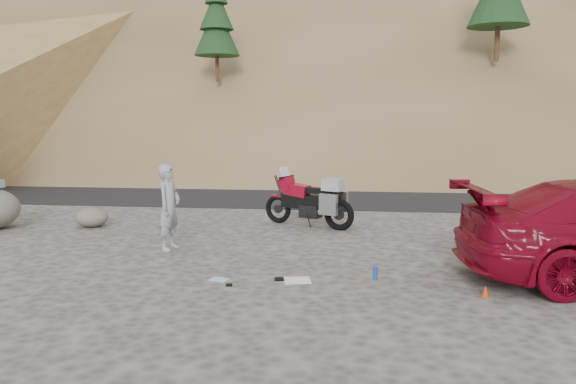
# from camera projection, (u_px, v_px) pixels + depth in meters

# --- Properties ---
(ground) EXTENTS (140.00, 140.00, 0.00)m
(ground) POSITION_uv_depth(u_px,v_px,m) (250.00, 256.00, 10.90)
(ground) COLOR #43403E
(ground) RESTS_ON ground
(road) EXTENTS (120.00, 7.00, 0.05)m
(road) POSITION_uv_depth(u_px,v_px,m) (297.00, 193.00, 19.76)
(road) COLOR black
(road) RESTS_ON ground
(hillside) EXTENTS (120.00, 73.00, 46.72)m
(hillside) POSITION_uv_depth(u_px,v_px,m) (333.00, 21.00, 49.66)
(hillside) COLOR brown
(hillside) RESTS_ON ground
(motorcycle) EXTENTS (2.31, 1.28, 1.47)m
(motorcycle) POSITION_uv_depth(u_px,v_px,m) (312.00, 202.00, 13.72)
(motorcycle) COLOR black
(motorcycle) RESTS_ON ground
(man) EXTENTS (0.53, 0.70, 1.74)m
(man) POSITION_uv_depth(u_px,v_px,m) (170.00, 249.00, 11.48)
(man) COLOR #97979D
(man) RESTS_ON ground
(small_rock) EXTENTS (0.80, 0.72, 0.48)m
(small_rock) POSITION_uv_depth(u_px,v_px,m) (92.00, 217.00, 13.77)
(small_rock) COLOR #514D45
(small_rock) RESTS_ON ground
(gear_white_cloth) EXTENTS (0.50, 0.47, 0.01)m
(gear_white_cloth) POSITION_uv_depth(u_px,v_px,m) (297.00, 280.00, 9.27)
(gear_white_cloth) COLOR white
(gear_white_cloth) RESTS_ON ground
(gear_bottle) EXTENTS (0.10, 0.10, 0.21)m
(gear_bottle) POSITION_uv_depth(u_px,v_px,m) (375.00, 273.00, 9.35)
(gear_bottle) COLOR #1A3E9C
(gear_bottle) RESTS_ON ground
(gear_funnel) EXTENTS (0.14, 0.14, 0.16)m
(gear_funnel) POSITION_uv_depth(u_px,v_px,m) (485.00, 291.00, 8.47)
(gear_funnel) COLOR #BA300C
(gear_funnel) RESTS_ON ground
(gear_glove_a) EXTENTS (0.17, 0.14, 0.04)m
(gear_glove_a) POSITION_uv_depth(u_px,v_px,m) (279.00, 279.00, 9.30)
(gear_glove_a) COLOR black
(gear_glove_a) RESTS_ON ground
(gear_glove_b) EXTENTS (0.11, 0.09, 0.03)m
(gear_glove_b) POSITION_uv_depth(u_px,v_px,m) (229.00, 285.00, 8.99)
(gear_glove_b) COLOR black
(gear_glove_b) RESTS_ON ground
(gear_blue_cloth) EXTENTS (0.34, 0.29, 0.01)m
(gear_blue_cloth) POSITION_uv_depth(u_px,v_px,m) (219.00, 279.00, 9.33)
(gear_blue_cloth) COLOR #96C6E8
(gear_blue_cloth) RESTS_ON ground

